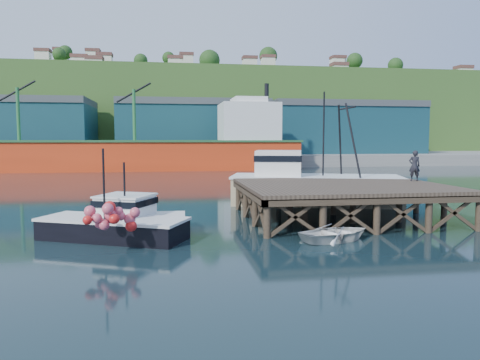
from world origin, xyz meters
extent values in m
plane|color=black|center=(0.00, 0.00, 0.00)|extent=(300.00, 300.00, 0.00)
cube|color=brown|center=(5.50, 0.00, 2.00)|extent=(12.00, 10.00, 0.25)
cube|color=#473828|center=(5.50, -4.85, 1.75)|extent=(12.00, 0.30, 0.35)
cylinder|color=#473828|center=(-0.20, -4.70, 0.80)|extent=(0.36, 0.36, 2.60)
cylinder|color=#473828|center=(11.20, -4.70, 0.80)|extent=(0.36, 0.36, 2.60)
cylinder|color=#473828|center=(-0.20, 4.70, 0.80)|extent=(0.36, 0.36, 2.60)
cylinder|color=#473828|center=(11.20, 4.70, 0.80)|extent=(0.36, 0.36, 2.60)
cube|color=gray|center=(0.00, 70.00, 1.00)|extent=(160.00, 40.00, 2.00)
cube|color=#18444F|center=(-35.00, 65.00, 6.50)|extent=(32.00, 16.00, 9.00)
cube|color=#18444F|center=(0.00, 65.00, 6.50)|extent=(28.00, 16.00, 9.00)
cube|color=#18444F|center=(30.00, 65.00, 6.50)|extent=(30.00, 16.00, 9.00)
cube|color=#EF3E16|center=(-12.00, 48.00, 2.20)|extent=(55.00, 9.50, 4.40)
cube|color=#26592D|center=(-12.00, 48.00, 4.50)|extent=(55.50, 10.00, 0.30)
cube|color=silver|center=(8.00, 48.00, 7.50)|extent=(9.00, 9.00, 6.00)
cube|color=silver|center=(8.00, 48.00, 10.80)|extent=(5.00, 7.00, 1.20)
cylinder|color=black|center=(11.00, 48.00, 12.50)|extent=(0.70, 0.70, 2.50)
cube|color=#2D511E|center=(0.00, 100.00, 11.00)|extent=(220.00, 50.00, 22.00)
cube|color=black|center=(-7.08, -2.60, 0.45)|extent=(5.88, 2.33, 0.90)
cube|color=silver|center=(-7.08, -2.60, 0.92)|extent=(6.00, 2.38, 0.12)
cube|color=silver|center=(-7.04, -1.56, 1.35)|extent=(1.97, 1.97, 0.90)
cube|color=black|center=(-7.04, -1.56, 1.55)|extent=(2.07, 2.07, 0.30)
cylinder|color=black|center=(-7.11, -3.18, 2.30)|extent=(0.10, 0.10, 2.80)
cube|color=black|center=(-7.63, -3.82, 0.48)|extent=(7.44, 5.25, 0.97)
cube|color=silver|center=(-7.63, -3.82, 0.99)|extent=(7.58, 5.36, 0.13)
cube|color=silver|center=(-7.11, -2.68, 1.45)|extent=(3.08, 3.08, 0.97)
cube|color=black|center=(-7.11, -2.68, 1.67)|extent=(3.25, 3.25, 0.32)
cylinder|color=black|center=(-7.92, -4.46, 2.69)|extent=(0.10, 0.10, 3.44)
sphere|color=#D95066|center=(-7.87, -6.83, 1.18)|extent=(0.45, 0.45, 0.45)
sphere|color=#D95066|center=(-6.90, -6.61, 1.40)|extent=(0.45, 0.45, 0.45)
sphere|color=red|center=(-7.33, -7.15, 1.61)|extent=(0.45, 0.45, 0.45)
cube|color=tan|center=(5.90, 6.50, 1.00)|extent=(12.87, 7.41, 1.99)
cube|color=silver|center=(5.90, 6.50, 2.05)|extent=(13.14, 7.68, 0.17)
cube|color=silver|center=(3.13, 6.50, 2.99)|extent=(4.05, 3.90, 1.99)
cube|color=black|center=(3.13, 6.50, 3.43)|extent=(4.19, 4.03, 0.44)
cylinder|color=black|center=(6.46, 6.50, 4.98)|extent=(0.12, 0.12, 6.64)
imported|color=white|center=(2.94, -5.80, 0.38)|extent=(4.30, 3.61, 0.76)
imported|color=black|center=(10.90, 1.42, 3.12)|extent=(0.81, 0.62, 1.98)
camera|label=1|loc=(-4.98, -26.82, 4.85)|focal=35.00mm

